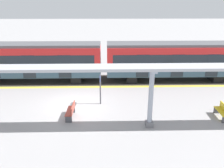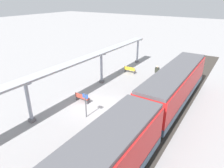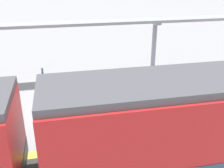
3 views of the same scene
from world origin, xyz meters
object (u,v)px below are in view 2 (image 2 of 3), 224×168
(platform_info_sign, at_px, (86,103))
(canopy_pillar_third, at_px, (29,102))
(passenger_waiting_near_edge, at_px, (157,71))
(canopy_pillar_nearest, at_px, (138,51))
(canopy_pillar_second, at_px, (101,68))
(bench_mid_platform, at_px, (82,98))
(bench_near_end, at_px, (130,70))
(train_near_carriage, at_px, (174,86))

(platform_info_sign, bearing_deg, canopy_pillar_third, 42.22)
(passenger_waiting_near_edge, bearing_deg, canopy_pillar_nearest, -43.96)
(canopy_pillar_second, distance_m, bench_mid_platform, 5.23)
(platform_info_sign, xyz_separation_m, passenger_waiting_near_edge, (-1.81, -11.03, -0.22))
(canopy_pillar_third, relative_size, bench_near_end, 2.33)
(canopy_pillar_third, xyz_separation_m, platform_info_sign, (-3.25, -2.95, -0.46))
(canopy_pillar_nearest, relative_size, platform_info_sign, 1.60)
(canopy_pillar_nearest, height_order, bench_mid_platform, canopy_pillar_nearest)
(train_near_carriage, bearing_deg, platform_info_sign, 49.46)
(canopy_pillar_nearest, xyz_separation_m, bench_near_end, (-1.28, 4.67, -1.35))
(canopy_pillar_second, relative_size, passenger_waiting_near_edge, 2.00)
(canopy_pillar_nearest, height_order, bench_near_end, canopy_pillar_nearest)
(canopy_pillar_second, height_order, bench_mid_platform, canopy_pillar_second)
(canopy_pillar_nearest, xyz_separation_m, passenger_waiting_near_edge, (-5.06, 4.88, -0.69))
(canopy_pillar_second, relative_size, bench_near_end, 2.33)
(train_near_carriage, relative_size, bench_near_end, 8.14)
(canopy_pillar_third, bearing_deg, canopy_pillar_nearest, -90.00)
(canopy_pillar_second, xyz_separation_m, passenger_waiting_near_edge, (-5.06, -4.32, -0.69))
(canopy_pillar_nearest, relative_size, bench_near_end, 2.33)
(canopy_pillar_nearest, height_order, canopy_pillar_third, same)
(bench_mid_platform, height_order, passenger_waiting_near_edge, passenger_waiting_near_edge)
(bench_near_end, bearing_deg, train_near_carriage, 145.51)
(train_near_carriage, height_order, passenger_waiting_near_edge, train_near_carriage)
(canopy_pillar_nearest, height_order, passenger_waiting_near_edge, canopy_pillar_nearest)
(passenger_waiting_near_edge, bearing_deg, canopy_pillar_second, 40.51)
(canopy_pillar_second, bearing_deg, platform_info_sign, 115.83)
(train_near_carriage, height_order, canopy_pillar_second, canopy_pillar_second)
(canopy_pillar_nearest, distance_m, canopy_pillar_second, 9.20)
(canopy_pillar_third, height_order, bench_near_end, canopy_pillar_third)
(canopy_pillar_third, height_order, passenger_waiting_near_edge, canopy_pillar_third)
(canopy_pillar_second, xyz_separation_m, bench_near_end, (-1.28, -4.53, -1.35))
(passenger_waiting_near_edge, bearing_deg, bench_mid_platform, 67.53)
(bench_near_end, relative_size, platform_info_sign, 0.69)
(train_near_carriage, bearing_deg, canopy_pillar_third, 46.94)
(canopy_pillar_second, xyz_separation_m, bench_mid_platform, (-1.25, 4.90, -1.35))
(bench_near_end, bearing_deg, bench_mid_platform, 89.83)
(train_near_carriage, height_order, canopy_pillar_third, canopy_pillar_third)
(bench_mid_platform, bearing_deg, platform_info_sign, 137.87)
(train_near_carriage, xyz_separation_m, bench_mid_platform, (7.32, 4.42, -1.39))
(train_near_carriage, distance_m, passenger_waiting_near_edge, 6.00)
(canopy_pillar_third, bearing_deg, train_near_carriage, -133.06)
(canopy_pillar_nearest, bearing_deg, canopy_pillar_second, 90.00)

